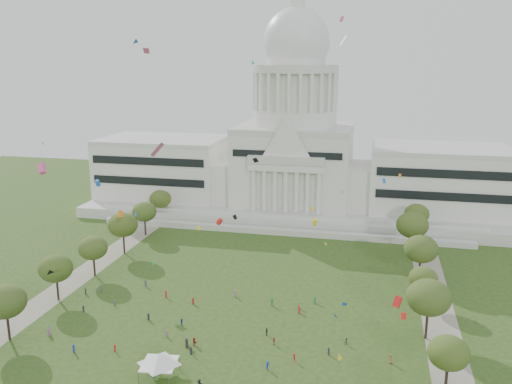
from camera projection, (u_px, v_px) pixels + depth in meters
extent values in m
plane|color=#2F4717|center=(208.00, 356.00, 110.99)|extent=(400.00, 400.00, 0.00)
cube|color=beige|center=(294.00, 205.00, 219.50)|extent=(160.00, 60.00, 4.00)
cube|color=beige|center=(279.00, 232.00, 188.46)|extent=(130.00, 3.00, 2.00)
cube|color=beige|center=(283.00, 221.00, 195.69)|extent=(140.00, 3.00, 5.00)
cube|color=silver|center=(165.00, 168.00, 227.23)|extent=(50.00, 34.00, 22.00)
cube|color=silver|center=(439.00, 180.00, 203.71)|extent=(50.00, 34.00, 22.00)
cube|color=silver|center=(228.00, 179.00, 220.06)|extent=(12.00, 26.00, 16.00)
cube|color=silver|center=(362.00, 186.00, 208.52)|extent=(12.00, 26.00, 16.00)
cube|color=silver|center=(294.00, 167.00, 214.76)|extent=(44.00, 38.00, 28.00)
cube|color=silver|center=(286.00, 168.00, 195.05)|extent=(28.00, 3.00, 2.40)
cube|color=black|center=(147.00, 171.00, 210.46)|extent=(46.00, 0.40, 11.00)
cube|color=black|center=(444.00, 185.00, 186.94)|extent=(46.00, 0.40, 11.00)
cylinder|color=silver|center=(295.00, 118.00, 210.17)|extent=(32.00, 32.00, 6.00)
cylinder|color=silver|center=(295.00, 91.00, 207.80)|extent=(28.00, 28.00, 14.00)
cylinder|color=beige|center=(296.00, 69.00, 205.78)|extent=(32.40, 32.40, 3.00)
cylinder|color=silver|center=(296.00, 54.00, 204.48)|extent=(22.00, 22.00, 8.00)
ellipsoid|color=silver|center=(296.00, 43.00, 203.53)|extent=(25.00, 25.00, 26.20)
cylinder|color=silver|center=(297.00, 5.00, 200.33)|extent=(6.00, 6.00, 5.00)
cube|color=gray|center=(75.00, 280.00, 149.67)|extent=(8.00, 160.00, 0.04)
cube|color=gray|center=(438.00, 314.00, 129.15)|extent=(8.00, 160.00, 0.04)
cylinder|color=black|center=(8.00, 327.00, 116.92)|extent=(0.56, 0.56, 5.75)
ellipsoid|color=#334719|center=(5.00, 301.00, 115.47)|extent=(8.86, 8.86, 7.25)
cylinder|color=black|center=(446.00, 379.00, 98.86)|extent=(0.56, 0.56, 4.92)
ellipsoid|color=#374F16|center=(449.00, 353.00, 97.63)|extent=(7.58, 7.58, 6.20)
cylinder|color=black|center=(58.00, 290.00, 136.37)|extent=(0.56, 0.56, 5.47)
ellipsoid|color=#304914|center=(56.00, 268.00, 134.99)|extent=(8.42, 8.42, 6.89)
cylinder|color=black|center=(427.00, 325.00, 117.33)|extent=(0.56, 0.56, 6.20)
ellipsoid|color=#354B1B|center=(429.00, 297.00, 115.78)|extent=(9.55, 9.55, 7.82)
cylinder|color=black|center=(94.00, 267.00, 151.93)|extent=(0.56, 0.56, 5.27)
ellipsoid|color=#394D1C|center=(93.00, 248.00, 150.60)|extent=(8.12, 8.12, 6.65)
cylinder|color=black|center=(422.00, 297.00, 133.64)|extent=(0.56, 0.56, 4.56)
ellipsoid|color=#3D4E19|center=(423.00, 278.00, 132.49)|extent=(7.01, 7.01, 5.74)
cylinder|color=black|center=(124.00, 244.00, 169.37)|extent=(0.56, 0.56, 6.03)
ellipsoid|color=#374A14|center=(123.00, 225.00, 167.86)|extent=(9.29, 9.29, 7.60)
cylinder|color=black|center=(419.00, 271.00, 148.13)|extent=(0.56, 0.56, 5.97)
ellipsoid|color=#34471A|center=(421.00, 249.00, 146.64)|extent=(9.19, 9.19, 7.52)
cylinder|color=black|center=(145.00, 228.00, 187.31)|extent=(0.56, 0.56, 5.41)
ellipsoid|color=#354D1B|center=(144.00, 212.00, 185.95)|extent=(8.33, 8.33, 6.81)
cylinder|color=black|center=(411.00, 246.00, 167.46)|extent=(0.56, 0.56, 6.37)
ellipsoid|color=#384D1A|center=(412.00, 225.00, 165.85)|extent=(9.82, 9.82, 8.03)
cylinder|color=black|center=(161.00, 213.00, 204.85)|extent=(0.56, 0.56, 5.32)
ellipsoid|color=#374716|center=(160.00, 199.00, 203.52)|extent=(8.19, 8.19, 6.70)
cylinder|color=black|center=(416.00, 230.00, 184.03)|extent=(0.56, 0.56, 5.47)
ellipsoid|color=#374D17|center=(417.00, 214.00, 182.66)|extent=(8.42, 8.42, 6.89)
cylinder|color=#4C4C4C|center=(138.00, 377.00, 101.33)|extent=(0.12, 0.12, 2.66)
cylinder|color=#4C4C4C|center=(168.00, 381.00, 100.06)|extent=(0.12, 0.12, 2.66)
cylinder|color=#4C4C4C|center=(151.00, 360.00, 106.99)|extent=(0.12, 0.12, 2.66)
cylinder|color=#4C4C4C|center=(180.00, 364.00, 105.71)|extent=(0.12, 0.12, 2.66)
cube|color=white|center=(159.00, 364.00, 103.18)|extent=(7.16, 7.16, 0.21)
pyramid|color=white|center=(159.00, 358.00, 102.90)|extent=(10.03, 10.03, 2.13)
imported|color=olive|center=(390.00, 359.00, 108.21)|extent=(1.10, 1.07, 1.90)
imported|color=#4C4C51|center=(347.00, 341.00, 115.36)|extent=(0.88, 0.88, 1.58)
imported|color=#B21E1E|center=(294.00, 357.00, 108.91)|extent=(1.09, 1.23, 1.71)
imported|color=#26262B|center=(267.00, 332.00, 119.26)|extent=(0.81, 1.13, 1.73)
imported|color=#B21E1E|center=(194.00, 342.00, 114.87)|extent=(1.67, 1.74, 1.87)
imported|color=navy|center=(154.00, 375.00, 102.90)|extent=(0.66, 0.68, 1.51)
imported|color=navy|center=(182.00, 322.00, 123.68)|extent=(0.96, 0.85, 1.68)
imported|color=navy|center=(268.00, 366.00, 105.86)|extent=(1.04, 1.31, 1.80)
imported|color=#B21E1E|center=(274.00, 341.00, 115.27)|extent=(0.67, 1.06, 1.69)
imported|color=#26262B|center=(200.00, 384.00, 100.02)|extent=(1.76, 1.32, 1.77)
cube|color=#994C8C|center=(49.00, 332.00, 119.05)|extent=(0.41, 0.51, 1.69)
cube|color=#26262B|center=(191.00, 351.00, 111.54)|extent=(0.50, 0.45, 1.61)
cube|color=#33723F|center=(315.00, 300.00, 134.97)|extent=(0.56, 0.50, 1.79)
cube|color=#26262B|center=(83.00, 309.00, 130.34)|extent=(0.30, 0.43, 1.52)
cube|color=#4C4C51|center=(146.00, 283.00, 144.92)|extent=(0.53, 0.57, 1.84)
cube|color=navy|center=(74.00, 348.00, 112.27)|extent=(0.40, 0.53, 1.77)
cube|color=#B21E1E|center=(166.00, 294.00, 138.29)|extent=(0.54, 0.59, 1.88)
cube|color=#4C4C51|center=(101.00, 288.00, 141.70)|extent=(0.54, 0.60, 1.94)
cube|color=#4C4C51|center=(186.00, 341.00, 114.88)|extent=(0.45, 0.58, 1.94)
cube|color=olive|center=(298.00, 305.00, 132.30)|extent=(0.45, 0.34, 1.51)
cube|color=#B21E1E|center=(299.00, 310.00, 129.64)|extent=(0.37, 0.50, 1.73)
cube|color=#26262B|center=(329.00, 351.00, 111.25)|extent=(0.43, 0.51, 1.64)
cube|color=#B21E1E|center=(193.00, 301.00, 134.47)|extent=(0.40, 0.50, 1.65)
cube|color=#B21E1E|center=(115.00, 348.00, 112.70)|extent=(0.47, 0.45, 1.53)
cube|color=#26262B|center=(187.00, 343.00, 114.13)|extent=(0.56, 0.41, 1.93)
cube|color=#26262B|center=(148.00, 317.00, 126.26)|extent=(0.35, 0.48, 1.64)
cube|color=#33723F|center=(272.00, 302.00, 133.55)|extent=(0.59, 0.59, 1.94)
cube|color=#994C8C|center=(235.00, 294.00, 138.54)|extent=(0.32, 0.47, 1.72)
cube|color=#994C8C|center=(167.00, 334.00, 118.68)|extent=(0.30, 0.42, 1.45)
cube|color=navy|center=(49.00, 330.00, 119.90)|extent=(0.45, 0.50, 1.60)
cube|color=#4C4C51|center=(114.00, 303.00, 133.59)|extent=(0.45, 0.37, 1.45)
cube|color=#26262B|center=(86.00, 291.00, 140.13)|extent=(0.43, 0.52, 1.71)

